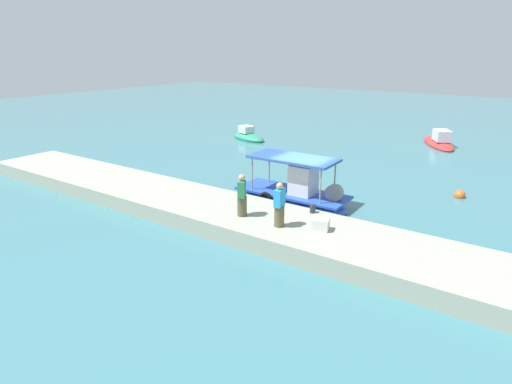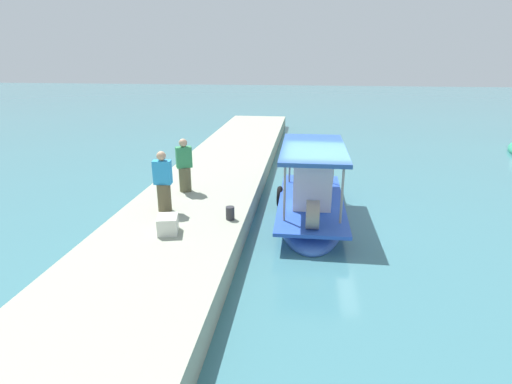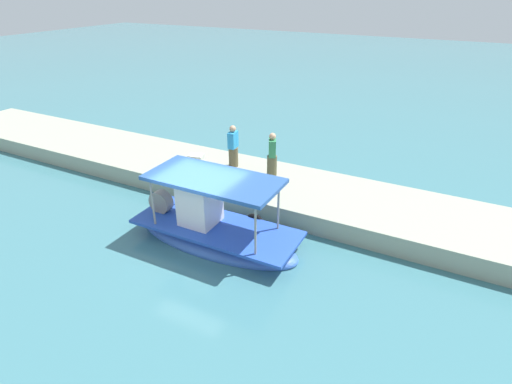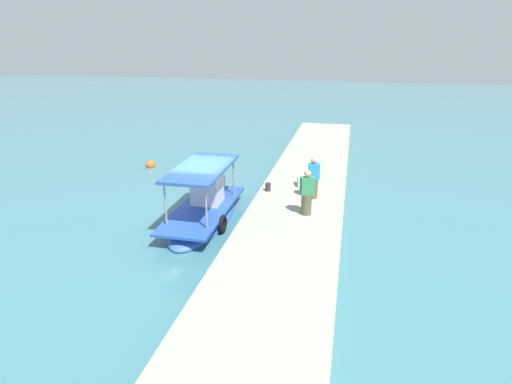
# 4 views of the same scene
# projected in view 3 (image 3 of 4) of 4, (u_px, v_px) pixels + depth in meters

# --- Properties ---
(ground_plane) EXTENTS (120.00, 120.00, 0.00)m
(ground_plane) POSITION_uv_depth(u_px,v_px,m) (199.00, 244.00, 13.53)
(ground_plane) COLOR teal
(dock_quay) EXTENTS (36.00, 3.75, 0.72)m
(dock_quay) POSITION_uv_depth(u_px,v_px,m) (257.00, 185.00, 16.59)
(dock_quay) COLOR #9DA38E
(dock_quay) RESTS_ON ground_plane
(main_fishing_boat) EXTENTS (5.79, 2.22, 2.69)m
(main_fishing_boat) POSITION_uv_depth(u_px,v_px,m) (214.00, 229.00, 13.50)
(main_fishing_boat) COLOR #3C68C8
(main_fishing_boat) RESTS_ON ground_plane
(fisherman_near_bollard) EXTENTS (0.43, 0.53, 1.77)m
(fisherman_near_bollard) POSITION_uv_depth(u_px,v_px,m) (233.00, 148.00, 17.05)
(fisherman_near_bollard) COLOR brown
(fisherman_near_bollard) RESTS_ON dock_quay
(fisherman_by_crate) EXTENTS (0.52, 0.57, 1.77)m
(fisherman_by_crate) POSITION_uv_depth(u_px,v_px,m) (272.00, 156.00, 16.24)
(fisherman_by_crate) COLOR brown
(fisherman_by_crate) RESTS_ON dock_quay
(mooring_bollard) EXTENTS (0.24, 0.24, 0.37)m
(mooring_bollard) POSITION_uv_depth(u_px,v_px,m) (198.00, 178.00, 15.92)
(mooring_bollard) COLOR #2D2D33
(mooring_bollard) RESTS_ON dock_quay
(cargo_crate) EXTENTS (0.71, 0.62, 0.44)m
(cargo_crate) POSITION_uv_depth(u_px,v_px,m) (196.00, 160.00, 17.46)
(cargo_crate) COLOR silver
(cargo_crate) RESTS_ON dock_quay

